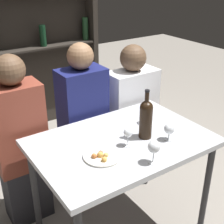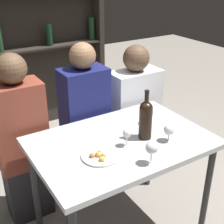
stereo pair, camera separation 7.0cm
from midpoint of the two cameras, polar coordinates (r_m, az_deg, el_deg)
dining_table at (r=2.02m, az=2.71°, el=-7.06°), size 1.11×0.76×0.77m
wine_rack_wall at (r=3.46m, az=-15.59°, el=15.33°), size 1.81×0.21×2.36m
wine_bottle at (r=1.95m, az=7.20°, el=-1.13°), size 0.08×0.08×0.32m
wine_glass_0 at (r=1.73m, az=8.47°, el=-6.58°), size 0.07×0.07×0.14m
wine_glass_1 at (r=2.15m, az=7.81°, el=0.04°), size 0.07×0.07×0.13m
wine_glass_2 at (r=1.97m, az=11.41°, el=-3.29°), size 0.07×0.07×0.11m
wine_glass_3 at (r=1.88m, az=3.83°, el=-4.03°), size 0.06×0.06×0.12m
food_plate_0 at (r=1.81m, az=-1.07°, el=-8.00°), size 0.22×0.22×0.04m
seated_person_left at (r=2.30m, az=-15.25°, el=-5.89°), size 0.35×0.22×1.28m
seated_person_center at (r=2.46m, az=-4.07°, el=-2.82°), size 0.35×0.22×1.28m
seated_person_right at (r=2.70m, az=4.81°, el=-1.10°), size 0.43×0.22×1.20m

